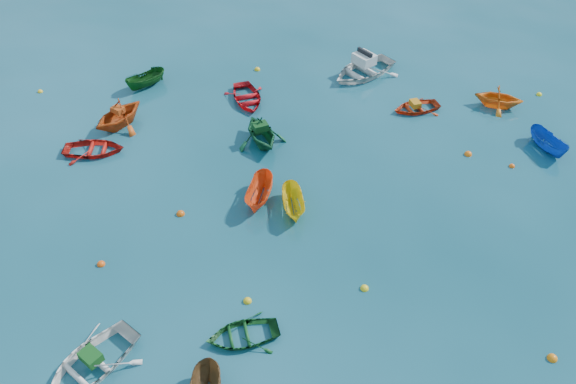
# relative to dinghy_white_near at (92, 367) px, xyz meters

# --- Properties ---
(ground) EXTENTS (160.00, 160.00, 0.00)m
(ground) POSITION_rel_dinghy_white_near_xyz_m (4.16, 5.17, 0.00)
(ground) COLOR #093A45
(ground) RESTS_ON ground
(dinghy_white_near) EXTENTS (3.77, 4.32, 0.75)m
(dinghy_white_near) POSITION_rel_dinghy_white_near_xyz_m (0.00, 0.00, 0.00)
(dinghy_white_near) COLOR silver
(dinghy_white_near) RESTS_ON ground
(dinghy_orange_w) EXTENTS (3.50, 3.77, 1.62)m
(dinghy_orange_w) POSITION_rel_dinghy_white_near_xyz_m (-6.10, 13.30, 0.00)
(dinghy_orange_w) COLOR #CA4913
(dinghy_orange_w) RESTS_ON ground
(sampan_yellow_mid) EXTENTS (1.87, 2.72, 0.98)m
(sampan_yellow_mid) POSITION_rel_dinghy_white_near_xyz_m (4.61, 9.50, 0.00)
(sampan_yellow_mid) COLOR yellow
(sampan_yellow_mid) RESTS_ON ground
(dinghy_green_e) EXTENTS (3.25, 2.97, 0.55)m
(dinghy_green_e) POSITION_rel_dinghy_white_near_xyz_m (4.62, 2.58, 0.00)
(dinghy_green_e) COLOR #11491B
(dinghy_green_e) RESTS_ON ground
(dinghy_red_nw) EXTENTS (3.55, 2.99, 0.63)m
(dinghy_red_nw) POSITION_rel_dinghy_white_near_xyz_m (-6.21, 10.80, 0.00)
(dinghy_red_nw) COLOR red
(dinghy_red_nw) RESTS_ON ground
(sampan_orange_n) EXTENTS (1.24, 2.82, 1.06)m
(sampan_orange_n) POSITION_rel_dinghy_white_near_xyz_m (2.96, 9.70, 0.00)
(sampan_orange_n) COLOR #F34E16
(sampan_orange_n) RESTS_ON ground
(dinghy_green_n) EXTENTS (3.84, 3.90, 1.56)m
(dinghy_green_n) POSITION_rel_dinghy_white_near_xyz_m (1.67, 13.88, 0.00)
(dinghy_green_n) COLOR #13542C
(dinghy_green_n) RESTS_ON ground
(dinghy_red_ne) EXTENTS (3.27, 3.05, 0.55)m
(dinghy_red_ne) POSITION_rel_dinghy_white_near_xyz_m (9.01, 19.15, 0.00)
(dinghy_red_ne) COLOR red
(dinghy_red_ne) RESTS_ON ground
(sampan_blue_far) EXTENTS (2.26, 2.61, 0.98)m
(sampan_blue_far) POSITION_rel_dinghy_white_near_xyz_m (15.79, 17.36, 0.00)
(sampan_blue_far) COLOR #0D42AE
(sampan_blue_far) RESTS_ON ground
(dinghy_red_far) EXTENTS (3.64, 3.92, 0.66)m
(dinghy_red_far) POSITION_rel_dinghy_white_near_xyz_m (-0.34, 17.44, 0.00)
(dinghy_red_far) COLOR red
(dinghy_red_far) RESTS_ON ground
(dinghy_orange_far) EXTENTS (2.64, 2.29, 1.37)m
(dinghy_orange_far) POSITION_rel_dinghy_white_near_xyz_m (13.33, 20.75, 0.00)
(dinghy_orange_far) COLOR orange
(dinghy_orange_far) RESTS_ON ground
(sampan_green_far) EXTENTS (2.16, 2.72, 1.00)m
(sampan_green_far) POSITION_rel_dinghy_white_near_xyz_m (-6.53, 17.28, 0.00)
(sampan_green_far) COLOR #104814
(sampan_green_far) RESTS_ON ground
(motorboat_white) EXTENTS (5.09, 5.40, 1.51)m
(motorboat_white) POSITION_rel_dinghy_white_near_xyz_m (5.47, 22.13, 0.00)
(motorboat_white) COLOR silver
(motorboat_white) RESTS_ON ground
(tarp_green_a) EXTENTS (0.89, 0.80, 0.36)m
(tarp_green_a) POSITION_rel_dinghy_white_near_xyz_m (0.04, 0.09, 0.55)
(tarp_green_a) COLOR #134F18
(tarp_green_a) RESTS_ON dinghy_white_near
(tarp_orange_a) EXTENTS (0.74, 0.65, 0.30)m
(tarp_orange_a) POSITION_rel_dinghy_white_near_xyz_m (-6.08, 13.35, 0.96)
(tarp_orange_a) COLOR #BC4413
(tarp_orange_a) RESTS_ON dinghy_orange_w
(tarp_green_b) EXTENTS (0.92, 0.90, 0.36)m
(tarp_green_b) POSITION_rel_dinghy_white_near_xyz_m (1.61, 13.96, 0.96)
(tarp_green_b) COLOR #104117
(tarp_green_b) RESTS_ON dinghy_green_n
(tarp_orange_b) EXTENTS (0.74, 0.78, 0.30)m
(tarp_orange_b) POSITION_rel_dinghy_white_near_xyz_m (8.92, 19.10, 0.43)
(tarp_orange_b) COLOR orange
(tarp_orange_b) RESTS_ON dinghy_red_ne
(buoy_or_a) EXTENTS (0.33, 0.33, 0.33)m
(buoy_or_a) POSITION_rel_dinghy_white_near_xyz_m (-2.09, 4.24, 0.00)
(buoy_or_a) COLOR #F34F0D
(buoy_or_a) RESTS_ON ground
(buoy_ye_a) EXTENTS (0.33, 0.33, 0.33)m
(buoy_ye_a) POSITION_rel_dinghy_white_near_xyz_m (4.26, 4.14, 0.00)
(buoy_ye_a) COLOR gold
(buoy_ye_a) RESTS_ON ground
(buoy_or_b) EXTENTS (0.36, 0.36, 0.36)m
(buoy_or_b) POSITION_rel_dinghy_white_near_xyz_m (15.36, 4.73, 0.00)
(buoy_or_b) COLOR orange
(buoy_or_b) RESTS_ON ground
(buoy_ye_b) EXTENTS (0.30, 0.30, 0.30)m
(buoy_ye_b) POSITION_rel_dinghy_white_near_xyz_m (-12.24, 15.02, 0.00)
(buoy_ye_b) COLOR yellow
(buoy_ye_b) RESTS_ON ground
(buoy_or_c) EXTENTS (0.38, 0.38, 0.38)m
(buoy_or_c) POSITION_rel_dinghy_white_near_xyz_m (-0.17, 7.85, 0.00)
(buoy_or_c) COLOR #DF550C
(buoy_or_c) RESTS_ON ground
(buoy_ye_c) EXTENTS (0.33, 0.33, 0.33)m
(buoy_ye_c) POSITION_rel_dinghy_white_near_xyz_m (8.47, 5.97, 0.00)
(buoy_ye_c) COLOR yellow
(buoy_ye_c) RESTS_ON ground
(buoy_or_d) EXTENTS (0.39, 0.39, 0.39)m
(buoy_or_d) POSITION_rel_dinghy_white_near_xyz_m (12.00, 15.80, 0.00)
(buoy_or_d) COLOR orange
(buoy_or_d) RESTS_ON ground
(buoy_ye_d) EXTENTS (0.36, 0.36, 0.36)m
(buoy_ye_d) POSITION_rel_dinghy_white_near_xyz_m (-0.87, 20.90, 0.00)
(buoy_ye_d) COLOR yellow
(buoy_ye_d) RESTS_ON ground
(buoy_or_e) EXTENTS (0.29, 0.29, 0.29)m
(buoy_or_e) POSITION_rel_dinghy_white_near_xyz_m (14.11, 15.43, 0.00)
(buoy_or_e) COLOR #FF5B0D
(buoy_or_e) RESTS_ON ground
(buoy_ye_e) EXTENTS (0.32, 0.32, 0.32)m
(buoy_ye_e) POSITION_rel_dinghy_white_near_xyz_m (15.69, 22.66, 0.00)
(buoy_ye_e) COLOR yellow
(buoy_ye_e) RESTS_ON ground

